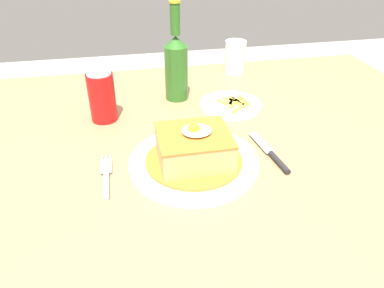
{
  "coord_description": "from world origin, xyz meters",
  "views": [
    {
      "loc": [
        -0.15,
        -0.66,
        1.19
      ],
      "look_at": [
        -0.03,
        -0.02,
        0.79
      ],
      "focal_mm": 34.21,
      "sensor_mm": 36.0,
      "label": 1
    }
  ],
  "objects_px": {
    "drinking_glass": "(235,59)",
    "side_plate_fries": "(231,105)",
    "main_plate": "(194,162)",
    "beer_bottle_green": "(176,65)",
    "knife": "(274,156)",
    "soda_can": "(102,97)",
    "fork": "(106,179)"
  },
  "relations": [
    {
      "from": "main_plate",
      "to": "beer_bottle_green",
      "type": "distance_m",
      "value": 0.35
    },
    {
      "from": "drinking_glass",
      "to": "soda_can",
      "type": "bearing_deg",
      "value": -149.25
    },
    {
      "from": "drinking_glass",
      "to": "side_plate_fries",
      "type": "bearing_deg",
      "value": -108.72
    },
    {
      "from": "knife",
      "to": "drinking_glass",
      "type": "bearing_deg",
      "value": 82.45
    },
    {
      "from": "main_plate",
      "to": "knife",
      "type": "bearing_deg",
      "value": -3.47
    },
    {
      "from": "main_plate",
      "to": "knife",
      "type": "xyz_separation_m",
      "value": [
        0.17,
        -0.01,
        -0.0
      ]
    },
    {
      "from": "beer_bottle_green",
      "to": "drinking_glass",
      "type": "xyz_separation_m",
      "value": [
        0.22,
        0.16,
        -0.05
      ]
    },
    {
      "from": "knife",
      "to": "beer_bottle_green",
      "type": "xyz_separation_m",
      "value": [
        -0.15,
        0.35,
        0.09
      ]
    },
    {
      "from": "drinking_glass",
      "to": "beer_bottle_green",
      "type": "bearing_deg",
      "value": -143.89
    },
    {
      "from": "main_plate",
      "to": "knife",
      "type": "distance_m",
      "value": 0.17
    },
    {
      "from": "fork",
      "to": "side_plate_fries",
      "type": "relative_size",
      "value": 0.83
    },
    {
      "from": "main_plate",
      "to": "beer_bottle_green",
      "type": "xyz_separation_m",
      "value": [
        0.02,
        0.34,
        0.09
      ]
    },
    {
      "from": "fork",
      "to": "beer_bottle_green",
      "type": "relative_size",
      "value": 0.53
    },
    {
      "from": "main_plate",
      "to": "drinking_glass",
      "type": "distance_m",
      "value": 0.55
    },
    {
      "from": "drinking_glass",
      "to": "side_plate_fries",
      "type": "distance_m",
      "value": 0.26
    },
    {
      "from": "knife",
      "to": "side_plate_fries",
      "type": "bearing_deg",
      "value": 93.42
    },
    {
      "from": "main_plate",
      "to": "beer_bottle_green",
      "type": "bearing_deg",
      "value": 86.61
    },
    {
      "from": "soda_can",
      "to": "drinking_glass",
      "type": "xyz_separation_m",
      "value": [
        0.42,
        0.25,
        -0.02
      ]
    },
    {
      "from": "drinking_glass",
      "to": "fork",
      "type": "bearing_deg",
      "value": -129.24
    },
    {
      "from": "main_plate",
      "to": "side_plate_fries",
      "type": "height_order",
      "value": "main_plate"
    },
    {
      "from": "side_plate_fries",
      "to": "knife",
      "type": "bearing_deg",
      "value": -86.58
    },
    {
      "from": "drinking_glass",
      "to": "knife",
      "type": "bearing_deg",
      "value": -97.55
    },
    {
      "from": "beer_bottle_green",
      "to": "knife",
      "type": "bearing_deg",
      "value": -66.13
    },
    {
      "from": "main_plate",
      "to": "fork",
      "type": "bearing_deg",
      "value": -174.09
    },
    {
      "from": "soda_can",
      "to": "drinking_glass",
      "type": "distance_m",
      "value": 0.49
    },
    {
      "from": "fork",
      "to": "drinking_glass",
      "type": "relative_size",
      "value": 1.34
    },
    {
      "from": "side_plate_fries",
      "to": "main_plate",
      "type": "bearing_deg",
      "value": -122.0
    },
    {
      "from": "fork",
      "to": "soda_can",
      "type": "relative_size",
      "value": 1.14
    },
    {
      "from": "beer_bottle_green",
      "to": "main_plate",
      "type": "bearing_deg",
      "value": -93.39
    },
    {
      "from": "soda_can",
      "to": "drinking_glass",
      "type": "bearing_deg",
      "value": 30.75
    },
    {
      "from": "beer_bottle_green",
      "to": "drinking_glass",
      "type": "distance_m",
      "value": 0.28
    },
    {
      "from": "knife",
      "to": "soda_can",
      "type": "xyz_separation_m",
      "value": [
        -0.36,
        0.26,
        0.06
      ]
    }
  ]
}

